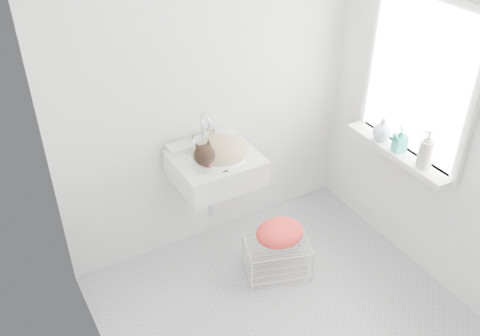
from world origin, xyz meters
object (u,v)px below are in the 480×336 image
sink (215,156)px  bottle_b (398,151)px  cat (218,152)px  bottle_a (422,166)px  bottle_c (381,139)px  wire_rack (277,254)px

sink → bottle_b: size_ratio=3.19×
sink → cat: 0.05m
sink → cat: (0.01, -0.02, 0.04)m
bottle_a → bottle_c: bearing=90.0°
bottle_a → wire_rack: bearing=154.6°
sink → cat: cat is taller
bottle_c → cat: bearing=161.6°
sink → bottle_a: size_ratio=2.51×
cat → bottle_c: 1.14m
bottle_a → cat: bearing=145.2°
bottle_b → bottle_c: bottle_b is taller
sink → wire_rack: 0.84m
wire_rack → bottle_b: 1.10m
bottle_b → bottle_a: bearing=-90.0°
bottle_a → sink: bearing=145.0°
bottle_c → wire_rack: bearing=179.9°
wire_rack → bottle_a: bottle_a is taller
bottle_c → bottle_b: bearing=-90.0°
bottle_b → cat: bearing=153.8°
bottle_a → bottle_c: 0.39m
cat → bottle_c: (1.08, -0.36, -0.04)m
wire_rack → sink: bearing=125.8°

